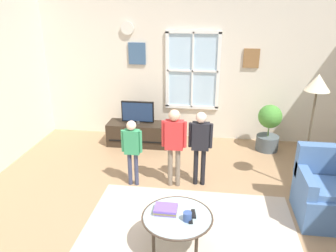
# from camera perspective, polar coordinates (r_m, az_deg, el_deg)

# --- Properties ---
(ground_plane) EXTENTS (6.53, 6.31, 0.02)m
(ground_plane) POSITION_cam_1_polar(r_m,az_deg,el_deg) (4.12, 2.27, -17.39)
(ground_plane) COLOR #9E7A56
(back_wall) EXTENTS (5.93, 0.17, 2.97)m
(back_wall) POSITION_cam_1_polar(r_m,az_deg,el_deg) (6.23, 5.13, 11.08)
(back_wall) COLOR beige
(back_wall) RESTS_ON ground_plane
(area_rug) EXTENTS (2.51, 1.94, 0.01)m
(area_rug) POSITION_cam_1_polar(r_m,az_deg,el_deg) (4.01, 3.57, -18.45)
(area_rug) COLOR #C6B29E
(area_rug) RESTS_ON ground_plane
(tv_stand) EXTENTS (1.13, 0.44, 0.43)m
(tv_stand) POSITION_cam_1_polar(r_m,az_deg,el_deg) (6.17, -5.14, -1.35)
(tv_stand) COLOR #2D2319
(tv_stand) RESTS_ON ground_plane
(television) EXTENTS (0.60, 0.08, 0.42)m
(television) POSITION_cam_1_polar(r_m,az_deg,el_deg) (6.01, -5.28, 2.45)
(television) COLOR #4C4C4C
(television) RESTS_ON tv_stand
(armchair) EXTENTS (0.76, 0.74, 0.87)m
(armchair) POSITION_cam_1_polar(r_m,az_deg,el_deg) (4.57, 26.25, -10.54)
(armchair) COLOR #476B9E
(armchair) RESTS_ON ground_plane
(coffee_table) EXTENTS (0.76, 0.76, 0.43)m
(coffee_table) POSITION_cam_1_polar(r_m,az_deg,el_deg) (3.60, 1.62, -15.70)
(coffee_table) COLOR #99B2B7
(coffee_table) RESTS_ON ground_plane
(book_stack) EXTENTS (0.24, 0.18, 0.07)m
(book_stack) POSITION_cam_1_polar(r_m,az_deg,el_deg) (3.62, -0.38, -14.29)
(book_stack) COLOR #7C61AA
(book_stack) RESTS_ON coffee_table
(cup) EXTENTS (0.09, 0.09, 0.10)m
(cup) POSITION_cam_1_polar(r_m,az_deg,el_deg) (3.50, 3.39, -15.39)
(cup) COLOR #334C8C
(cup) RESTS_ON coffee_table
(remote_near_books) EXTENTS (0.06, 0.14, 0.02)m
(remote_near_books) POSITION_cam_1_polar(r_m,az_deg,el_deg) (3.53, 3.87, -15.80)
(remote_near_books) COLOR black
(remote_near_books) RESTS_ON coffee_table
(remote_near_cup) EXTENTS (0.06, 0.14, 0.02)m
(remote_near_cup) POSITION_cam_1_polar(r_m,az_deg,el_deg) (3.61, 4.46, -14.93)
(remote_near_cup) COLOR black
(remote_near_cup) RESTS_ON coffee_table
(person_red_shirt) EXTENTS (0.35, 0.16, 1.17)m
(person_red_shirt) POSITION_cam_1_polar(r_m,az_deg,el_deg) (4.59, 1.08, -2.34)
(person_red_shirt) COLOR #726656
(person_red_shirt) RESTS_ON ground_plane
(person_green_shirt) EXTENTS (0.30, 0.14, 1.00)m
(person_green_shirt) POSITION_cam_1_polar(r_m,az_deg,el_deg) (4.68, -6.24, -3.40)
(person_green_shirt) COLOR #333851
(person_green_shirt) RESTS_ON ground_plane
(person_black_shirt) EXTENTS (0.34, 0.15, 1.12)m
(person_black_shirt) POSITION_cam_1_polar(r_m,az_deg,el_deg) (4.65, 5.64, -2.51)
(person_black_shirt) COLOR black
(person_black_shirt) RESTS_ON ground_plane
(potted_plant_by_window) EXTENTS (0.41, 0.41, 0.85)m
(potted_plant_by_window) POSITION_cam_1_polar(r_m,az_deg,el_deg) (6.10, 17.09, -0.09)
(potted_plant_by_window) COLOR #4C565B
(potted_plant_by_window) RESTS_ON ground_plane
(floor_lamp) EXTENTS (0.32, 0.32, 1.68)m
(floor_lamp) POSITION_cam_1_polar(r_m,az_deg,el_deg) (4.68, 24.27, 4.94)
(floor_lamp) COLOR black
(floor_lamp) RESTS_ON ground_plane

